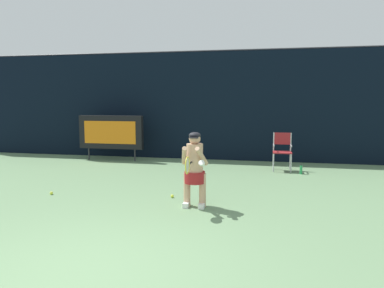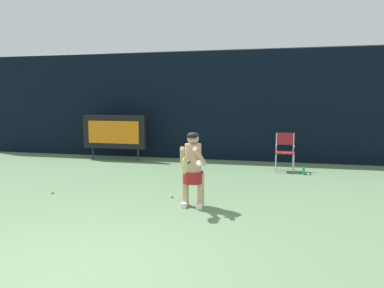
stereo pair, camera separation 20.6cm
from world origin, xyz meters
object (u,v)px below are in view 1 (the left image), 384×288
Objects in this scene: tennis_ball_spare at (51,193)px; tennis_racket at (188,165)px; scoreboard at (111,132)px; water_bottle at (301,170)px; tennis_ball_loose at (172,196)px; umpire_chair at (282,149)px; tennis_player at (195,167)px.

tennis_racket is at bearing -12.75° from tennis_ball_spare.
scoreboard reaches higher than water_bottle.
scoreboard is 32.35× the size of tennis_ball_loose.
tennis_ball_loose and tennis_ball_spare have the same top height.
tennis_racket is 8.85× the size of tennis_ball_spare.
umpire_chair is 0.82m from water_bottle.
umpire_chair is (5.53, -0.65, -0.33)m from scoreboard.
scoreboard is 5.58m from umpire_chair.
tennis_racket is 8.85× the size of tennis_ball_loose.
umpire_chair is 4.37m from tennis_player.
water_bottle is (6.03, -1.08, -0.82)m from scoreboard.
water_bottle reaches higher than tennis_ball_loose.
scoreboard is 5.99m from tennis_player.
tennis_player is 0.50m from tennis_racket.
umpire_chair reaches higher than tennis_racket.
tennis_player is at bearing -113.73° from umpire_chair.
tennis_racket is (-0.03, -0.48, 0.12)m from tennis_player.
tennis_player is (-2.26, -3.57, 0.64)m from water_bottle.
scoreboard is at bearing 133.42° from tennis_racket.
scoreboard reaches higher than tennis_player.
umpire_chair is 0.76× the size of tennis_player.
tennis_ball_spare is at bearing -148.44° from water_bottle.
tennis_ball_loose is (-0.58, 0.52, -0.73)m from tennis_player.
scoreboard is 5.30m from tennis_ball_loose.
tennis_player reaches higher than tennis_ball_loose.
tennis_ball_loose is (3.20, -4.13, -0.91)m from scoreboard.
tennis_player is 3.27m from tennis_ball_spare.
tennis_ball_spare is (-4.94, -3.77, -0.58)m from umpire_chair.
tennis_ball_loose is 2.62m from tennis_ball_spare.
tennis_player is at bearing -122.30° from water_bottle.
tennis_player is 2.37× the size of tennis_racket.
umpire_chair is at bearing 75.58° from tennis_racket.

